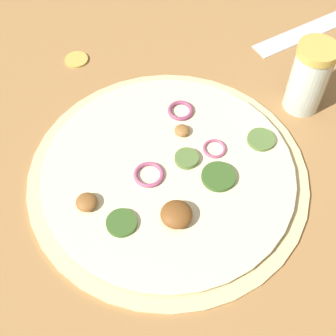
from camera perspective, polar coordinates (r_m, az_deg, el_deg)
ground_plane at (r=0.63m, az=-0.00°, el=-0.97°), size 3.00×3.00×0.00m
pizza at (r=0.62m, az=0.06°, el=-0.70°), size 0.37×0.37×0.03m
spice_jar at (r=0.69m, az=16.83°, el=10.52°), size 0.06×0.06×0.11m
loose_cap at (r=0.78m, az=-11.11°, el=12.94°), size 0.04×0.04×0.01m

